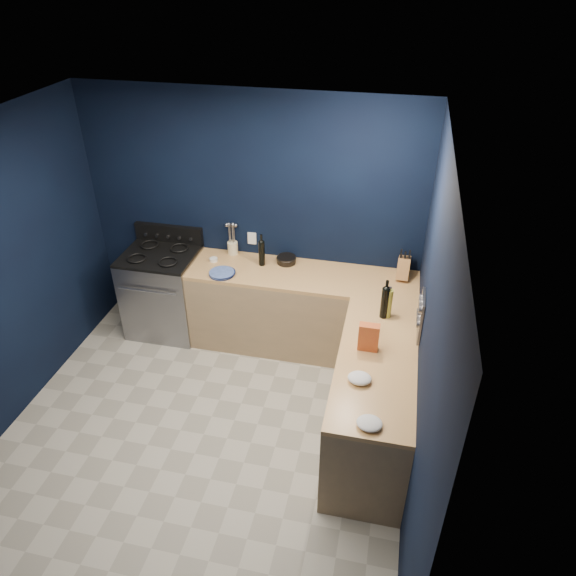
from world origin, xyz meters
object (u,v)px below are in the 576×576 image
(utensil_crock, at_px, (233,248))
(knife_block, at_px, (404,268))
(crouton_bag, at_px, (369,337))
(gas_range, at_px, (164,293))
(plate_stack, at_px, (222,273))

(utensil_crock, bearing_deg, knife_block, -3.19)
(utensil_crock, height_order, crouton_bag, crouton_bag)
(gas_range, relative_size, utensil_crock, 6.79)
(knife_block, bearing_deg, utensil_crock, 179.91)
(gas_range, xyz_separation_m, crouton_bag, (2.28, -1.02, 0.56))
(plate_stack, distance_m, crouton_bag, 1.75)
(gas_range, xyz_separation_m, plate_stack, (0.75, -0.17, 0.46))
(utensil_crock, relative_size, knife_block, 0.63)
(gas_range, height_order, crouton_bag, crouton_bag)
(knife_block, bearing_deg, plate_stack, -165.96)
(gas_range, distance_m, plate_stack, 0.89)
(crouton_bag, bearing_deg, knife_block, 79.15)
(plate_stack, distance_m, utensil_crock, 0.44)
(utensil_crock, xyz_separation_m, knife_block, (1.78, -0.10, 0.04))
(gas_range, height_order, plate_stack, plate_stack)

